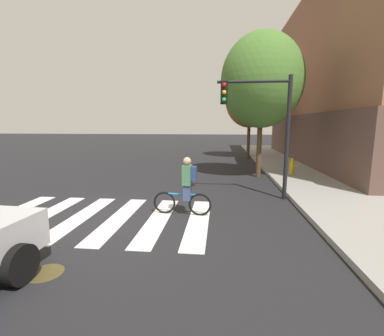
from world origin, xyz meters
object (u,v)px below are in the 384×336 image
at_px(fire_hydrant, 292,166).
at_px(street_tree_mid, 250,99).
at_px(cyclist, 186,186).
at_px(traffic_light_near, 263,116).
at_px(manhole_cover, 45,273).
at_px(street_tree_near, 262,81).

height_order(fire_hydrant, street_tree_mid, street_tree_mid).
relative_size(cyclist, traffic_light_near, 0.41).
distance_m(cyclist, fire_hydrant, 7.73).
xyz_separation_m(manhole_cover, cyclist, (2.10, 3.33, 0.84)).
xyz_separation_m(manhole_cover, fire_hydrant, (6.63, 9.59, 0.53)).
distance_m(cyclist, street_tree_mid, 14.62).
height_order(manhole_cover, street_tree_mid, street_tree_mid).
relative_size(cyclist, street_tree_mid, 0.26).
height_order(cyclist, street_tree_near, street_tree_near).
bearing_deg(cyclist, manhole_cover, -122.30).
bearing_deg(cyclist, street_tree_near, 64.53).
xyz_separation_m(cyclist, fire_hydrant, (4.53, 6.26, -0.31)).
xyz_separation_m(cyclist, street_tree_near, (2.84, 5.97, 3.76)).
xyz_separation_m(traffic_light_near, fire_hydrant, (2.15, 4.25, -2.33)).
bearing_deg(street_tree_mid, manhole_cover, -106.96).
relative_size(manhole_cover, fire_hydrant, 0.82).
height_order(manhole_cover, traffic_light_near, traffic_light_near).
bearing_deg(traffic_light_near, cyclist, -139.86).
distance_m(cyclist, traffic_light_near, 3.71).
height_order(manhole_cover, fire_hydrant, fire_hydrant).
distance_m(manhole_cover, street_tree_mid, 18.47).
height_order(cyclist, traffic_light_near, traffic_light_near).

